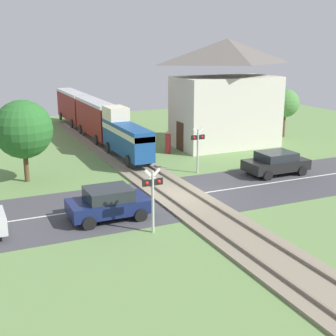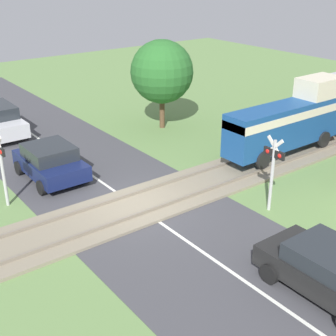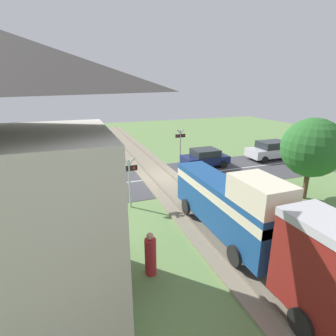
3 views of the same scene
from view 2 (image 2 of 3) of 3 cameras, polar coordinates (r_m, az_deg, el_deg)
ground_plane at (r=17.27m, az=-3.78°, el=-4.79°), size 60.00×60.00×0.00m
road_surface at (r=17.27m, az=-3.78°, el=-4.76°), size 48.00×6.40×0.02m
track_bed at (r=17.24m, az=-3.78°, el=-4.59°), size 2.80×48.00×0.24m
car_near_crossing at (r=19.77m, az=-14.16°, el=0.79°), size 3.62×2.07×1.45m
car_far_side at (r=13.45m, az=19.17°, el=-11.69°), size 3.84×2.06×1.38m
crossing_signal_west_approach at (r=17.63m, az=-19.67°, el=0.93°), size 0.90×0.18×2.80m
crossing_signal_east_approach at (r=16.69m, az=12.69°, el=0.50°), size 0.90×0.18×2.80m
tree_roadside_hedge at (r=24.77m, az=-0.75°, el=11.64°), size 3.29×3.29×4.69m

